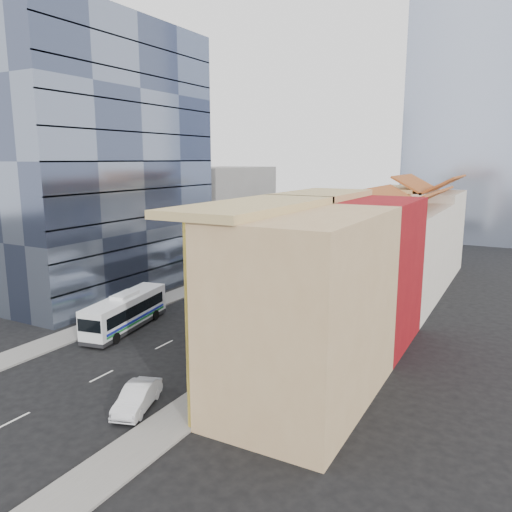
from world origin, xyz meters
The scene contains 14 objects.
ground centered at (0.00, 0.00, 0.00)m, with size 200.00×200.00×0.00m, color black.
sidewalk_right centered at (8.50, 22.00, 0.07)m, with size 3.00×90.00×0.15m, color slate.
sidewalk_left centered at (-8.50, 22.00, 0.07)m, with size 3.00×90.00×0.15m, color slate.
shophouse_tan centered at (14.00, 5.00, 6.00)m, with size 8.00×14.00×12.00m, color tan.
shophouse_red centered at (14.00, 17.00, 6.00)m, with size 8.00×10.00×12.00m, color maroon.
shophouse_cream_near centered at (14.00, 26.50, 5.00)m, with size 8.00×9.00×10.00m, color beige.
shophouse_cream_mid centered at (14.00, 35.50, 5.00)m, with size 8.00×9.00×10.00m, color beige.
shophouse_cream_far centered at (14.00, 46.00, 5.50)m, with size 8.00×12.00×11.00m, color beige.
office_tower centered at (-17.00, 19.00, 15.00)m, with size 12.00×26.00×30.00m, color #39415A.
office_block_far centered at (-16.00, 42.00, 7.00)m, with size 10.00×18.00×14.00m, color gray.
bus_left_near centered at (-5.50, 9.45, 1.70)m, with size 2.49×10.63×3.41m, color white, non-canonical shape.
bus_left_far centered at (-2.63, 34.99, 1.87)m, with size 2.73×11.67×3.74m, color white, non-canonical shape.
bus_right centered at (2.98, 18.06, 1.72)m, with size 2.52×10.75×3.45m, color silver, non-canonical shape.
sedan_right centered at (5.50, -1.38, 0.76)m, with size 1.61×4.62×1.52m, color silver.
Camera 1 is at (25.60, -22.89, 15.21)m, focal length 35.00 mm.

